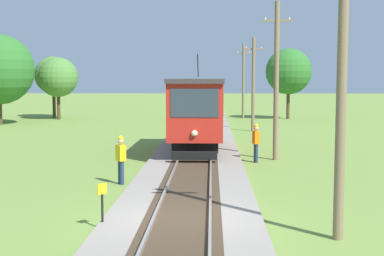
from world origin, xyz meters
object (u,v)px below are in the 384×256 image
Objects in this scene: utility_pole_near_tram at (276,79)px; utility_pole_far at (243,81)px; utility_pole_foreground at (342,77)px; track_worker at (121,157)px; tree_right_near at (289,71)px; freight_car at (203,105)px; trackside_signal_marker at (102,203)px; second_worker at (256,141)px; red_tram at (197,111)px; utility_pole_mid at (253,83)px; tree_left_near at (53,75)px; tree_right_far at (58,77)px.

utility_pole_far is at bearing 90.00° from utility_pole_near_tram.
utility_pole_foreground reaches higher than track_worker.
freight_car is at bearing -148.93° from tree_right_near.
trackside_signal_marker is at bearing -104.66° from tree_right_near.
second_worker is at bearing -139.19° from utility_pole_near_tram.
red_tram is at bearing 81.80° from trackside_signal_marker.
red_tram is at bearing 37.34° from track_worker.
utility_pole_mid is 3.81× the size of second_worker.
utility_pole_near_tram is at bearing -90.00° from utility_pole_far.
tree_right_near is at bearing 83.78° from utility_pole_foreground.
utility_pole_mid reaches higher than tree_right_near.
red_tram is at bearing -89.99° from freight_car.
freight_car is at bearing 82.69° from second_worker.
freight_car is 0.86× the size of tree_left_near.
freight_car is at bearing -14.21° from tree_right_far.
second_worker is at bearing -45.89° from red_tram.
utility_pole_far is (0.00, 12.54, 0.16)m from utility_pole_mid.
red_tram is 1.16× the size of utility_pole_near_tram.
utility_pole_far is 39.19m from trackside_signal_marker.
utility_pole_far is at bearing 81.31° from red_tram.
utility_pole_foreground reaches higher than utility_pole_mid.
tree_right_far reaches higher than red_tram.
utility_pole_mid is (0.00, 26.83, -0.37)m from utility_pole_foreground.
utility_pole_near_tram is 1.04× the size of utility_pole_far.
track_worker is 1.00× the size of second_worker.
utility_pole_foreground is 1.12× the size of tree_right_near.
tree_right_near is (4.26, 39.09, 0.66)m from utility_pole_foreground.
utility_pole_mid is at bearing -109.15° from tree_right_near.
red_tram is at bearing -59.18° from tree_right_far.
trackside_signal_marker is (-2.02, -33.54, -0.89)m from freight_car.
red_tram is 1.27× the size of tree_right_near.
tree_right_near is (10.55, 32.53, 3.53)m from track_worker.
freight_car is 33.61m from trackside_signal_marker.
trackside_signal_marker is (-5.78, -12.05, -3.12)m from utility_pole_near_tram.
tree_right_near is (8.02, 4.83, 2.96)m from freight_car.
utility_pole_far reaches higher than tree_right_far.
tree_left_near is at bearing 176.94° from utility_pole_far.
tree_right_far is at bearing 114.83° from utility_pole_foreground.
freight_car is at bearing 99.93° from utility_pole_near_tram.
tree_left_near is (-14.89, 6.11, 2.61)m from freight_car.
utility_pole_foreground is at bearing -90.00° from utility_pole_mid.
utility_pole_far reaches higher than freight_car.
utility_pole_mid is 15.16m from second_worker.
utility_pole_mid is at bearing 90.00° from utility_pole_foreground.
freight_car is 4.41× the size of trackside_signal_marker.
utility_pole_far reaches higher than second_worker.
tree_right_far is at bearing -176.40° from tree_right_near.
utility_pole_mid is 0.95× the size of utility_pole_far.
utility_pole_foreground is 41.56m from tree_right_far.
tree_right_far reaches higher than track_worker.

